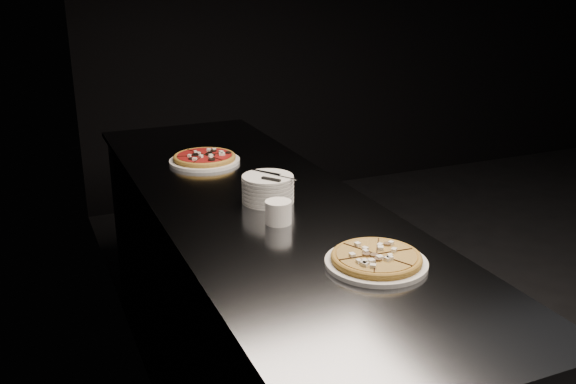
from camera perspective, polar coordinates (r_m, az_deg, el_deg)
name	(u,v)px	position (r m, az deg, el deg)	size (l,w,h in m)	color
wall_left	(144,70)	(2.08, -12.67, 10.55)	(0.02, 5.00, 2.80)	black
wall_back	(395,7)	(5.37, 9.49, 15.89)	(5.00, 0.02, 2.80)	black
counter	(260,312)	(2.49, -2.54, -10.59)	(0.74, 2.44, 0.92)	slate
pizza_mushroom	(376,259)	(1.80, 7.85, -5.94)	(0.29, 0.29, 0.03)	white
pizza_tomato	(205,158)	(2.73, -7.43, 2.98)	(0.30, 0.30, 0.03)	white
plate_stack	(268,189)	(2.25, -1.80, 0.30)	(0.18, 0.18, 0.09)	white
cutlery	(271,176)	(2.22, -1.51, 1.43)	(0.09, 0.18, 0.01)	silver
ramekin	(278,211)	(2.06, -0.87, -1.74)	(0.09, 0.09, 0.08)	white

